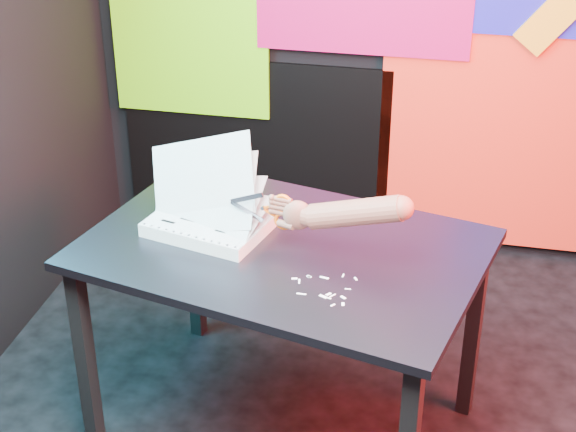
# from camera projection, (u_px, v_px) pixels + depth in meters

# --- Properties ---
(room) EXTENTS (3.01, 3.01, 2.71)m
(room) POSITION_uv_depth(u_px,v_px,m) (384.00, 80.00, 2.44)
(room) COLOR black
(room) RESTS_ON ground
(backdrop) EXTENTS (2.88, 0.05, 2.08)m
(backdrop) POSITION_uv_depth(u_px,v_px,m) (432.00, 56.00, 3.88)
(backdrop) COLOR red
(backdrop) RESTS_ON ground
(work_table) EXTENTS (1.41, 1.10, 0.75)m
(work_table) POSITION_uv_depth(u_px,v_px,m) (283.00, 268.00, 2.87)
(work_table) COLOR black
(work_table) RESTS_ON ground
(printout_stack) EXTENTS (0.45, 0.36, 0.35)m
(printout_stack) POSITION_uv_depth(u_px,v_px,m) (209.00, 221.00, 2.91)
(printout_stack) COLOR white
(printout_stack) RESTS_ON work_table
(scissors) EXTENTS (0.21, 0.05, 0.12)m
(scissors) POSITION_uv_depth(u_px,v_px,m) (279.00, 211.00, 2.75)
(scissors) COLOR #ACB0BF
(scissors) RESTS_ON printout_stack
(hand_forearm) EXTENTS (0.44, 0.14, 0.18)m
(hand_forearm) POSITION_uv_depth(u_px,v_px,m) (346.00, 213.00, 2.65)
(hand_forearm) COLOR brown
(hand_forearm) RESTS_ON work_table
(paper_clippings) EXTENTS (0.20, 0.18, 0.00)m
(paper_clippings) POSITION_uv_depth(u_px,v_px,m) (324.00, 289.00, 2.61)
(paper_clippings) COLOR white
(paper_clippings) RESTS_ON work_table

